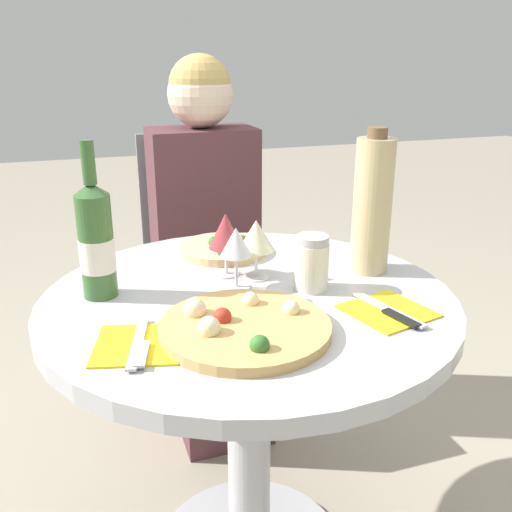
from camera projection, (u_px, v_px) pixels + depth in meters
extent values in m
cylinder|color=#B2B2B7|center=(249.00, 438.00, 1.34)|extent=(0.10, 0.10, 0.66)
cylinder|color=#B7B7BC|center=(248.00, 302.00, 1.22)|extent=(0.88, 0.88, 0.04)
cylinder|color=slate|center=(210.00, 397.00, 2.10)|extent=(0.33, 0.33, 0.01)
cylinder|color=slate|center=(208.00, 347.00, 2.03)|extent=(0.06, 0.06, 0.43)
cube|color=slate|center=(206.00, 287.00, 1.95)|extent=(0.37, 0.37, 0.03)
cube|color=slate|center=(193.00, 202.00, 2.01)|extent=(0.37, 0.02, 0.49)
cube|color=#512D33|center=(220.00, 365.00, 1.88)|extent=(0.28, 0.32, 0.46)
cube|color=#512D33|center=(204.00, 209.00, 1.85)|extent=(0.33, 0.20, 0.52)
sphere|color=beige|center=(200.00, 95.00, 1.73)|extent=(0.20, 0.20, 0.20)
sphere|color=tan|center=(200.00, 86.00, 1.72)|extent=(0.19, 0.19, 0.19)
cylinder|color=tan|center=(245.00, 328.00, 1.04)|extent=(0.32, 0.32, 0.02)
sphere|color=beige|center=(209.00, 328.00, 1.00)|extent=(0.04, 0.04, 0.04)
sphere|color=beige|center=(250.00, 300.00, 1.12)|extent=(0.03, 0.03, 0.03)
sphere|color=#336B28|center=(260.00, 345.00, 0.95)|extent=(0.03, 0.03, 0.03)
sphere|color=beige|center=(291.00, 309.00, 1.08)|extent=(0.03, 0.03, 0.03)
sphere|color=beige|center=(195.00, 309.00, 1.07)|extent=(0.04, 0.04, 0.04)
sphere|color=#B22D1E|center=(222.00, 317.00, 1.05)|extent=(0.03, 0.03, 0.03)
cylinder|color=#E5C17F|center=(223.00, 249.00, 1.46)|extent=(0.22, 0.22, 0.02)
sphere|color=#336B28|center=(242.00, 243.00, 1.45)|extent=(0.04, 0.04, 0.04)
sphere|color=#B22D1E|center=(242.00, 246.00, 1.43)|extent=(0.03, 0.03, 0.03)
sphere|color=beige|center=(222.00, 248.00, 1.41)|extent=(0.04, 0.04, 0.04)
sphere|color=#336B28|center=(222.00, 234.00, 1.52)|extent=(0.03, 0.03, 0.03)
sphere|color=#336B28|center=(223.00, 252.00, 1.39)|extent=(0.03, 0.03, 0.03)
sphere|color=#B22D1E|center=(239.00, 245.00, 1.43)|extent=(0.04, 0.04, 0.04)
sphere|color=#336B28|center=(216.00, 242.00, 1.46)|extent=(0.03, 0.03, 0.03)
cylinder|color=#38602D|center=(97.00, 247.00, 1.17)|extent=(0.07, 0.07, 0.22)
cone|color=#38602D|center=(91.00, 189.00, 1.13)|extent=(0.07, 0.07, 0.02)
cylinder|color=#38602D|center=(88.00, 162.00, 1.11)|extent=(0.03, 0.03, 0.09)
cylinder|color=silver|center=(97.00, 255.00, 1.18)|extent=(0.07, 0.07, 0.07)
cylinder|color=tan|center=(372.00, 207.00, 1.29)|extent=(0.09, 0.09, 0.31)
cylinder|color=brown|center=(378.00, 133.00, 1.24)|extent=(0.04, 0.04, 0.02)
cylinder|color=silver|center=(312.00, 267.00, 1.22)|extent=(0.07, 0.07, 0.10)
cylinder|color=#B2B2B7|center=(313.00, 240.00, 1.20)|extent=(0.07, 0.07, 0.02)
cylinder|color=silver|center=(226.00, 274.00, 1.32)|extent=(0.06, 0.06, 0.00)
cylinder|color=silver|center=(226.00, 260.00, 1.31)|extent=(0.01, 0.01, 0.06)
cone|color=#9E383D|center=(226.00, 231.00, 1.28)|extent=(0.08, 0.08, 0.08)
cylinder|color=silver|center=(256.00, 277.00, 1.30)|extent=(0.06, 0.06, 0.00)
cylinder|color=silver|center=(256.00, 263.00, 1.29)|extent=(0.01, 0.01, 0.06)
cone|color=beige|center=(256.00, 235.00, 1.27)|extent=(0.08, 0.08, 0.07)
cylinder|color=silver|center=(237.00, 287.00, 1.25)|extent=(0.06, 0.06, 0.00)
cylinder|color=silver|center=(236.00, 271.00, 1.23)|extent=(0.01, 0.01, 0.07)
cone|color=silver|center=(236.00, 242.00, 1.21)|extent=(0.07, 0.07, 0.06)
cube|color=yellow|center=(138.00, 344.00, 1.00)|extent=(0.18, 0.18, 0.00)
cube|color=silver|center=(138.00, 342.00, 1.00)|extent=(0.06, 0.19, 0.00)
cube|color=silver|center=(142.00, 354.00, 0.96)|extent=(0.04, 0.09, 0.00)
cube|color=yellow|center=(388.00, 311.00, 1.13)|extent=(0.18, 0.18, 0.00)
cube|color=silver|center=(388.00, 309.00, 1.13)|extent=(0.06, 0.19, 0.00)
cube|color=black|center=(401.00, 318.00, 1.09)|extent=(0.04, 0.09, 0.00)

